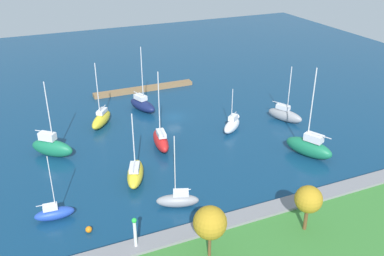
# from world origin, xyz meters

# --- Properties ---
(water) EXTENTS (160.00, 160.00, 0.00)m
(water) POSITION_xyz_m (0.00, 0.00, 0.00)
(water) COLOR navy
(water) RESTS_ON ground
(pier_dock) EXTENTS (22.44, 2.01, 0.80)m
(pier_dock) POSITION_xyz_m (0.87, -15.95, 0.40)
(pier_dock) COLOR olive
(pier_dock) RESTS_ON ground
(breakwater) EXTENTS (69.48, 2.50, 1.51)m
(breakwater) POSITION_xyz_m (0.00, 33.52, 0.75)
(breakwater) COLOR gray
(breakwater) RESTS_ON ground
(shoreline_park) EXTENTS (56.74, 13.00, 1.18)m
(shoreline_park) POSITION_xyz_m (0.00, 40.74, 0.59)
(shoreline_park) COLOR #387A33
(shoreline_park) RESTS_ON ground
(harbor_beacon) EXTENTS (0.56, 0.56, 3.73)m
(harbor_beacon) POSITION_xyz_m (17.56, 33.52, 3.66)
(harbor_beacon) COLOR silver
(harbor_beacon) RESTS_ON breakwater
(park_tree_center) EXTENTS (3.18, 3.18, 5.78)m
(park_tree_center) POSITION_xyz_m (-1.52, 38.24, 5.32)
(park_tree_center) COLOR brown
(park_tree_center) RESTS_ON shoreline_park
(park_tree_mideast) EXTENTS (3.58, 3.58, 6.18)m
(park_tree_mideast) POSITION_xyz_m (10.63, 37.76, 5.54)
(park_tree_mideast) COLOR brown
(park_tree_mideast) RESTS_ON shoreline_park
(sailboat_yellow_off_beacon) EXTENTS (4.71, 7.45, 10.36)m
(sailboat_yellow_off_beacon) POSITION_xyz_m (13.16, 18.52, 1.21)
(sailboat_yellow_off_beacon) COLOR yellow
(sailboat_yellow_off_beacon) RESTS_ON water
(sailboat_gray_lone_south) EXTENTS (5.84, 3.63, 10.32)m
(sailboat_gray_lone_south) POSITION_xyz_m (9.87, 26.69, 1.00)
(sailboat_gray_lone_south) COLOR gray
(sailboat_gray_lone_south) RESTS_ON water
(sailboat_green_near_pier) EXTENTS (6.91, 6.35, 12.53)m
(sailboat_green_near_pier) POSITION_xyz_m (23.18, 6.27, 1.61)
(sailboat_green_near_pier) COLOR #19724C
(sailboat_green_near_pier) RESTS_ON water
(sailboat_red_west_end) EXTENTS (2.97, 7.29, 13.01)m
(sailboat_red_west_end) POSITION_xyz_m (6.44, 10.59, 1.40)
(sailboat_red_west_end) COLOR red
(sailboat_red_west_end) RESTS_ON water
(sailboat_navy_lone_north) EXTENTS (4.74, 7.64, 12.86)m
(sailboat_navy_lone_north) POSITION_xyz_m (4.48, -5.60, 1.23)
(sailboat_navy_lone_north) COLOR #141E4C
(sailboat_navy_lone_north) RESTS_ON water
(sailboat_white_inner_mooring) EXTENTS (5.40, 4.86, 8.05)m
(sailboat_white_inner_mooring) POSITION_xyz_m (-7.27, 9.72, 1.15)
(sailboat_white_inner_mooring) COLOR white
(sailboat_white_inner_mooring) RESTS_ON water
(sailboat_blue_far_south) EXTENTS (4.98, 2.06, 8.94)m
(sailboat_blue_far_south) POSITION_xyz_m (25.03, 22.98, 0.90)
(sailboat_blue_far_south) COLOR #2347B2
(sailboat_blue_far_south) RESTS_ON water
(sailboat_yellow_east_end) EXTENTS (5.70, 6.88, 11.96)m
(sailboat_yellow_east_end) POSITION_xyz_m (13.49, -1.88, 1.26)
(sailboat_yellow_east_end) COLOR yellow
(sailboat_yellow_east_end) RESTS_ON water
(sailboat_gray_mid_basin) EXTENTS (4.81, 7.08, 10.64)m
(sailboat_gray_mid_basin) POSITION_xyz_m (-18.39, 9.87, 1.27)
(sailboat_gray_mid_basin) COLOR gray
(sailboat_gray_mid_basin) RESTS_ON water
(sailboat_green_center_basin) EXTENTS (5.67, 8.20, 14.52)m
(sailboat_green_center_basin) POSITION_xyz_m (-14.19, 22.53, 1.63)
(sailboat_green_center_basin) COLOR #19724C
(sailboat_green_center_basin) RESTS_ON water
(mooring_buoy_white) EXTENTS (0.89, 0.89, 0.89)m
(mooring_buoy_white) POSITION_xyz_m (-10.69, 5.56, 0.45)
(mooring_buoy_white) COLOR white
(mooring_buoy_white) RESTS_ON water
(mooring_buoy_orange) EXTENTS (0.79, 0.79, 0.79)m
(mooring_buoy_orange) POSITION_xyz_m (21.63, 27.26, 0.40)
(mooring_buoy_orange) COLOR orange
(mooring_buoy_orange) RESTS_ON water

